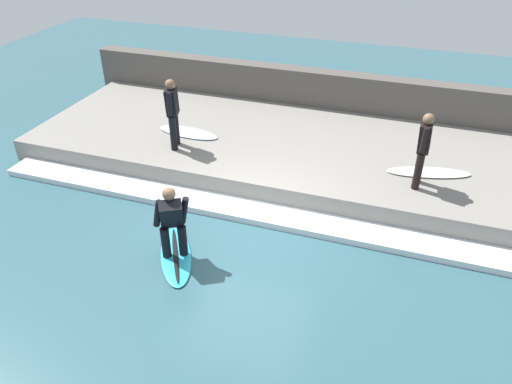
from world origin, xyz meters
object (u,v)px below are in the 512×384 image
surfer_waiting_near (423,146)px  surfboard_waiting_near (429,172)px  surfer_waiting_far (173,110)px  surfboard_waiting_far (188,132)px  surfboard_riding (176,256)px  surfer_riding (172,219)px

surfer_waiting_near → surfboard_waiting_near: size_ratio=0.86×
surfboard_waiting_near → surfer_waiting_far: (-0.63, 5.73, 0.90)m
surfboard_waiting_near → surfboard_waiting_far: 5.76m
surfer_waiting_far → surfboard_waiting_far: 1.17m
surfboard_riding → surfer_waiting_near: 5.28m
surfboard_riding → surfboard_waiting_far: size_ratio=1.07×
surfboard_riding → surfer_waiting_far: 3.74m
surfer_waiting_near → surfboard_waiting_far: (0.69, 5.53, -0.87)m
surfer_riding → surfboard_waiting_near: 5.65m
surfer_waiting_far → surfer_riding: bearing=-154.1°
surfer_riding → surfboard_waiting_far: size_ratio=0.87×
surfer_riding → surfer_waiting_far: (3.12, 1.52, 0.59)m
surfer_waiting_near → surfboard_waiting_near: 1.06m
surfboard_riding → surfer_waiting_far: (3.12, 1.52, 1.42)m
surfer_waiting_near → surfboard_waiting_far: 5.64m
surfboard_riding → surfer_waiting_near: (3.17, -3.99, 1.38)m
surfer_waiting_near → surfer_waiting_far: bearing=90.6°
surfer_waiting_near → surfer_waiting_far: (-0.06, 5.50, 0.03)m
surfboard_riding → surfer_waiting_far: surfer_waiting_far is taller
surfer_waiting_near → surfboard_waiting_far: surfer_waiting_near is taller
surfer_waiting_near → surfboard_waiting_far: size_ratio=0.95×
surfboard_riding → surfboard_waiting_far: surfboard_waiting_far is taller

